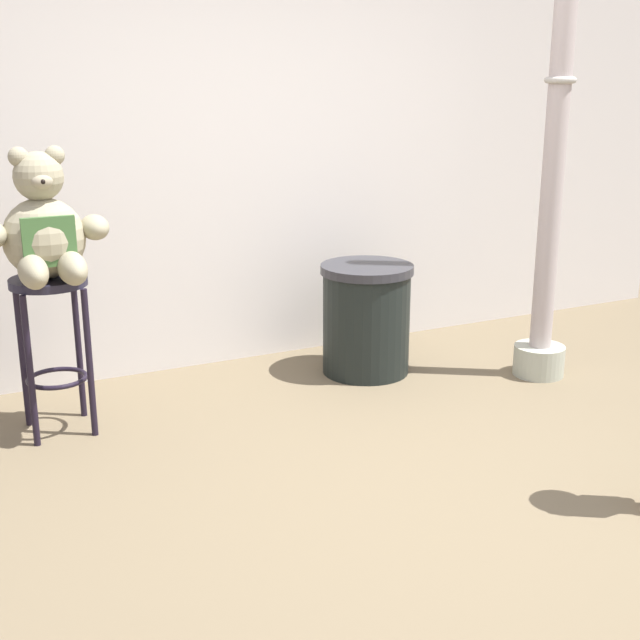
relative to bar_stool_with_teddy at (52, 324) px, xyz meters
The scene contains 6 objects.
ground_plane 2.09m from the bar_stool_with_teddy, 50.26° to the right, with size 24.00×24.00×0.00m, color brown.
building_wall 1.91m from the bar_stool_with_teddy, 31.64° to the left, with size 6.68×0.30×3.43m, color silver.
bar_stool_with_teddy is the anchor object (origin of this frame).
teddy_bear 0.46m from the bar_stool_with_teddy, 90.00° to the right, with size 0.60×0.54×0.62m.
trash_bin 1.82m from the bar_stool_with_teddy, ahead, with size 0.55×0.55×0.66m.
lamppost 2.81m from the bar_stool_with_teddy, ahead, with size 0.30×0.30×2.94m.
Camera 1 is at (-1.85, -2.55, 1.73)m, focal length 47.27 mm.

